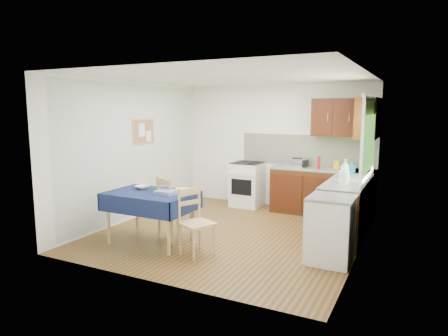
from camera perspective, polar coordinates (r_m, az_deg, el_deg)
The scene contains 33 objects.
floor at distance 6.63m, azimuth 1.11°, elevation -9.22°, with size 4.20×4.20×0.00m, color #4A3013.
ceiling at distance 6.33m, azimuth 1.17°, elevation 12.88°, with size 4.00×4.20×0.02m, color white.
wall_back at distance 8.29m, azimuth 7.39°, elevation 3.14°, with size 4.00×0.02×2.50m, color white.
wall_front at distance 4.57m, azimuth -10.24°, elevation -1.30°, with size 4.00×0.02×2.50m, color white.
wall_left at distance 7.43m, azimuth -12.94°, elevation 2.37°, with size 0.02×4.20×2.50m, color silver.
wall_right at distance 5.80m, azimuth 19.30°, elevation 0.42°, with size 0.02×4.20×2.50m, color white.
base_cabinets at distance 7.26m, azimuth 15.23°, elevation -4.41°, with size 1.90×2.30×0.86m.
worktop_back at distance 7.76m, azimuth 13.94°, elevation -0.16°, with size 1.90×0.60×0.04m, color slate.
worktop_right at distance 6.53m, azimuth 17.27°, elevation -1.91°, with size 0.60×1.70×0.04m, color slate.
worktop_corner at distance 7.65m, azimuth 18.69°, elevation -0.48°, with size 0.60×0.60×0.04m, color slate.
splashback at distance 8.09m, azimuth 11.70°, elevation 2.54°, with size 2.70×0.02×0.60m, color white.
upper_cabinets at distance 7.59m, azimuth 17.72°, elevation 6.85°, with size 1.20×0.85×0.70m.
stove at distance 8.30m, azimuth 3.34°, elevation -2.31°, with size 0.60×0.61×0.92m.
window at distance 6.45m, azimuth 20.03°, elevation 4.74°, with size 0.04×1.48×1.26m.
fridge at distance 5.48m, azimuth 14.98°, elevation -8.50°, with size 0.58×0.60×0.89m.
corkboard at distance 7.62m, azimuth -11.42°, elevation 5.20°, with size 0.04×0.62×0.47m.
dining_table at distance 6.09m, azimuth -10.41°, elevation -4.38°, with size 1.29×0.87×0.78m.
chair_far at distance 6.20m, azimuth -7.42°, elevation -5.46°, with size 0.58×0.58×1.00m.
chair_near at distance 5.58m, azimuth -4.21°, elevation -7.35°, with size 0.55×0.55×0.94m.
toaster at distance 7.79m, azimuth 10.41°, elevation 0.73°, with size 0.23×0.14×0.18m.
sandwich_press at distance 7.90m, azimuth 10.76°, elevation 0.85°, with size 0.29×0.26×0.17m.
sauce_bottle at distance 7.60m, azimuth 13.41°, elevation 0.75°, with size 0.05×0.05×0.24m, color red.
yellow_packet at distance 7.77m, azimuth 15.80°, elevation 0.47°, with size 0.11×0.07×0.15m, color yellow.
dish_rack at distance 6.44m, azimuth 17.15°, elevation -1.67°, with size 0.37×0.28×0.18m.
kettle at distance 6.18m, azimuth 16.75°, elevation -1.17°, with size 0.16×0.16×0.27m.
cup at distance 7.55m, azimuth 16.69°, elevation -0.02°, with size 0.11×0.11×0.09m, color white.
soap_bottle_a at distance 6.62m, azimuth 16.91°, elevation -0.17°, with size 0.12×0.12×0.32m, color white.
soap_bottle_b at distance 7.25m, azimuth 17.73°, elevation 0.09°, with size 0.10×0.10×0.21m, color blue.
soap_bottle_c at distance 6.49m, azimuth 16.50°, elevation -0.93°, with size 0.14×0.14×0.19m, color #227E28.
plate_bowl at distance 6.32m, azimuth -11.57°, elevation -2.71°, with size 0.22×0.22×0.05m, color beige.
book at distance 6.14m, azimuth -6.90°, elevation -3.10°, with size 0.18×0.25×0.02m, color white.
spice_jar at distance 6.02m, azimuth -9.88°, elevation -3.07°, with size 0.04×0.04×0.09m, color #248529.
tea_towel at distance 5.89m, azimuth -8.35°, elevation -3.46°, with size 0.29×0.23×0.05m, color navy.
Camera 1 is at (2.71, -5.70, 2.02)m, focal length 32.00 mm.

